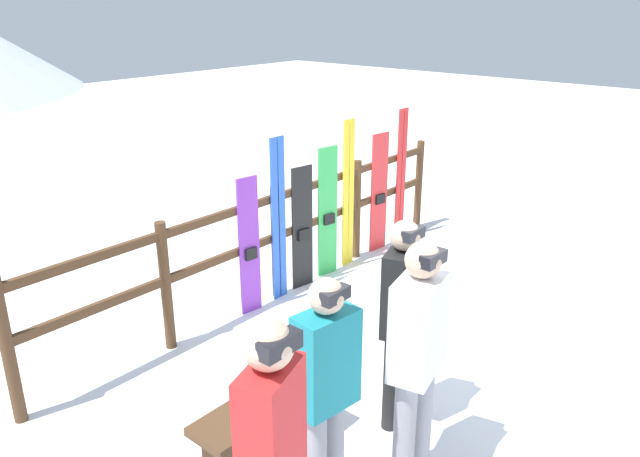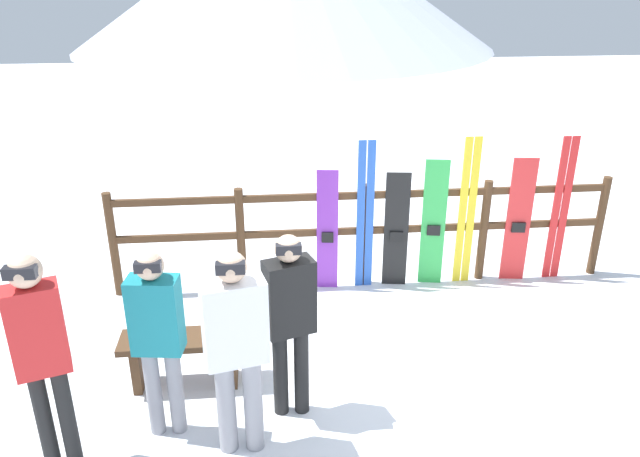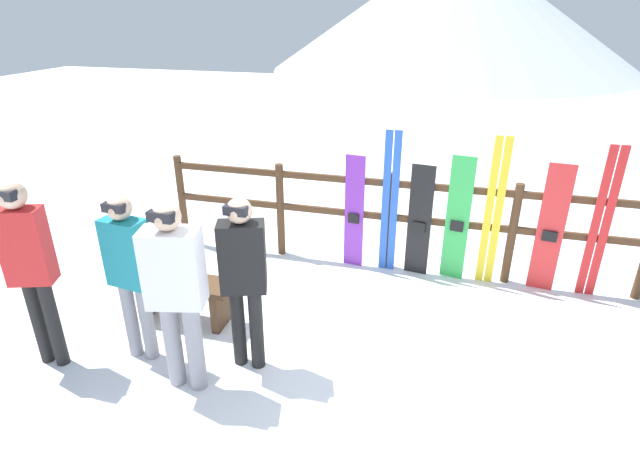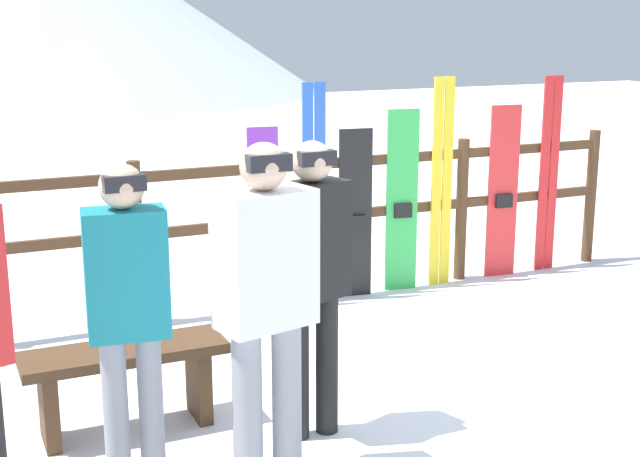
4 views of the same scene
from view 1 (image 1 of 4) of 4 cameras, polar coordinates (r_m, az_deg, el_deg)
The scene contains 14 objects.
ground_plane at distance 5.89m, azimuth 10.58°, elevation -11.68°, with size 40.00×40.00×0.00m, color white.
fence at distance 6.66m, azimuth -4.09°, elevation -0.33°, with size 5.82×0.10×1.25m.
bench at distance 4.55m, azimuth -4.97°, elevation -16.72°, with size 1.13×0.36×0.50m.
person_red at distance 3.13m, azimuth -4.40°, elevation -19.99°, with size 0.42×0.31×1.79m.
person_black at distance 4.58m, azimuth 7.46°, elevation -7.35°, with size 0.44×0.33×1.66m.
person_teal at distance 3.80m, azimuth 0.57°, elevation -13.81°, with size 0.41×0.26×1.63m.
person_white at distance 4.08m, azimuth 8.93°, elevation -10.82°, with size 0.51×0.35×1.73m.
snowboard_purple at distance 6.34m, azimuth -6.49°, elevation -1.69°, with size 0.25×0.08×1.46m.
ski_pair_blue at distance 6.57m, azimuth -3.82°, elevation 0.75°, with size 0.20×0.02×1.78m.
snowboard_black_stripe at distance 6.88m, azimuth -1.63°, elevation 0.01°, with size 0.28×0.08×1.40m.
snowboard_green at distance 7.17m, azimuth 0.70°, elevation 1.45°, with size 0.28×0.09×1.54m.
ski_pair_yellow at distance 7.41m, azimuth 2.60°, elevation 3.14°, with size 0.19×0.02×1.79m.
snowboard_red at distance 7.94m, azimuth 5.42°, elevation 3.24°, with size 0.29×0.08×1.53m.
ski_pair_red at distance 8.30m, azimuth 7.41°, elevation 4.81°, with size 0.20×0.02×1.77m.
Camera 1 is at (-4.41, -2.37, 3.10)m, focal length 35.00 mm.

